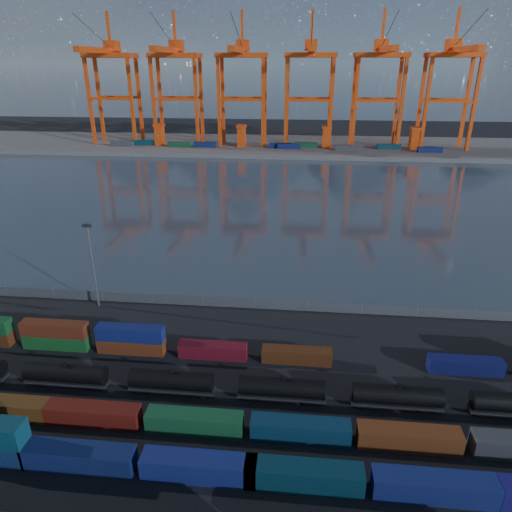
# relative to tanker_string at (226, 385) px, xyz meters

# --- Properties ---
(ground) EXTENTS (700.00, 700.00, 0.00)m
(ground) POSITION_rel_tanker_string_xyz_m (1.46, -2.94, -1.89)
(ground) COLOR black
(ground) RESTS_ON ground
(harbor_water) EXTENTS (700.00, 700.00, 0.00)m
(harbor_water) POSITION_rel_tanker_string_xyz_m (1.46, 102.06, -1.88)
(harbor_water) COLOR #34404B
(harbor_water) RESTS_ON ground
(far_quay) EXTENTS (700.00, 70.00, 2.00)m
(far_quay) POSITION_rel_tanker_string_xyz_m (1.46, 207.06, -0.89)
(far_quay) COLOR #514F4C
(far_quay) RESTS_ON ground
(distant_mountains) EXTENTS (2470.00, 1100.00, 520.00)m
(distant_mountains) POSITION_rel_tanker_string_xyz_m (64.48, 1597.06, 218.41)
(distant_mountains) COLOR #1E2630
(distant_mountains) RESTS_ON ground
(container_row_south) EXTENTS (140.99, 2.64, 5.63)m
(container_row_south) POSITION_rel_tanker_string_xyz_m (-7.14, -13.74, -0.04)
(container_row_south) COLOR #46494B
(container_row_south) RESTS_ON ground
(container_row_mid) EXTENTS (142.51, 2.50, 2.66)m
(container_row_mid) POSITION_rel_tanker_string_xyz_m (10.09, -6.85, -0.55)
(container_row_mid) COLOR #45474B
(container_row_mid) RESTS_ON ground
(container_row_north) EXTENTS (139.79, 2.20, 4.70)m
(container_row_north) POSITION_rel_tanker_string_xyz_m (-7.38, 8.97, -0.04)
(container_row_north) COLOR #0F1C4E
(container_row_north) RESTS_ON ground
(tanker_string) EXTENTS (89.73, 2.63, 3.76)m
(tanker_string) POSITION_rel_tanker_string_xyz_m (0.00, 0.00, 0.00)
(tanker_string) COLOR black
(tanker_string) RESTS_ON ground
(waterfront_fence) EXTENTS (160.12, 0.12, 2.20)m
(waterfront_fence) POSITION_rel_tanker_string_xyz_m (1.46, 25.06, -0.88)
(waterfront_fence) COLOR #595B5E
(waterfront_fence) RESTS_ON ground
(yard_light_mast) EXTENTS (1.60, 0.40, 16.60)m
(yard_light_mast) POSITION_rel_tanker_string_xyz_m (-28.54, 23.06, 7.41)
(yard_light_mast) COLOR slate
(yard_light_mast) RESTS_ON ground
(gantry_cranes) EXTENTS (201.17, 50.25, 68.05)m
(gantry_cranes) POSITION_rel_tanker_string_xyz_m (-6.04, 200.25, 39.83)
(gantry_cranes) COLOR #EE4910
(gantry_cranes) RESTS_ON ground
(quay_containers) EXTENTS (172.58, 10.99, 2.60)m
(quay_containers) POSITION_rel_tanker_string_xyz_m (-9.53, 192.52, 1.41)
(quay_containers) COLOR navy
(quay_containers) RESTS_ON far_quay
(straddle_carriers) EXTENTS (140.00, 7.00, 11.10)m
(straddle_carriers) POSITION_rel_tanker_string_xyz_m (-1.04, 197.06, 5.93)
(straddle_carriers) COLOR #EE4910
(straddle_carriers) RESTS_ON far_quay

